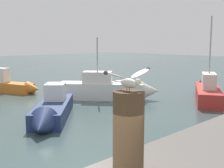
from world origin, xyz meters
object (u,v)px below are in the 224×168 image
object	(u,v)px
boat_white	(110,89)
boat_orange	(8,84)
seagull	(129,80)
mooring_post	(128,134)
boat_red	(207,91)
boat_navy	(51,111)

from	to	relation	value
boat_white	boat_orange	size ratio (longest dim) A/B	1.06
seagull	boat_orange	xyz separation A→B (m)	(6.15, 16.09, -2.37)
boat_orange	seagull	bearing A→B (deg)	-110.91
mooring_post	boat_red	size ratio (longest dim) A/B	0.18
mooring_post	boat_orange	world-z (taller)	mooring_post
boat_navy	boat_orange	size ratio (longest dim) A/B	0.97
mooring_post	boat_white	xyz separation A→B (m)	(9.16, 9.75, -1.70)
seagull	boat_orange	distance (m)	17.39
boat_red	boat_orange	bearing A→B (deg)	123.72
mooring_post	boat_white	bearing A→B (deg)	46.79
mooring_post	boat_red	xyz separation A→B (m)	(12.99, 5.84, -1.77)
mooring_post	boat_orange	distance (m)	17.32
boat_navy	boat_orange	world-z (taller)	boat_orange
seagull	boat_red	size ratio (longest dim) A/B	0.12
boat_orange	mooring_post	bearing A→B (deg)	-110.92
boat_white	boat_red	world-z (taller)	boat_red
seagull	boat_red	distance (m)	14.44
boat_orange	boat_red	bearing A→B (deg)	-56.28
boat_navy	boat_orange	distance (m)	8.10
mooring_post	boat_navy	distance (m)	9.45
mooring_post	boat_orange	xyz separation A→B (m)	(6.15, 16.09, -1.78)
boat_white	boat_orange	distance (m)	7.02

